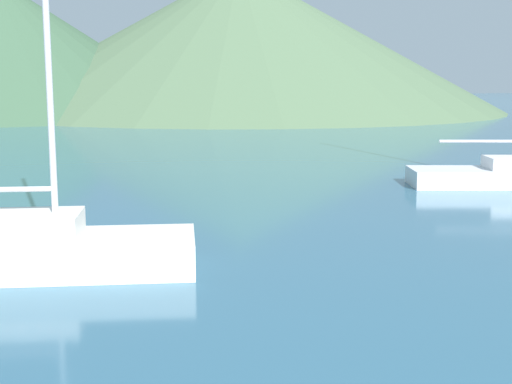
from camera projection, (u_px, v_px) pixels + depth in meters
The scene contains 2 objects.
sailboat_inner at pixel (32, 248), 13.03m from camera, with size 6.22×3.24×9.14m.
hill_east at pixel (239, 39), 71.95m from camera, with size 52.26×52.26×14.27m.
Camera 1 is at (-5.63, 0.32, 3.58)m, focal length 50.00 mm.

